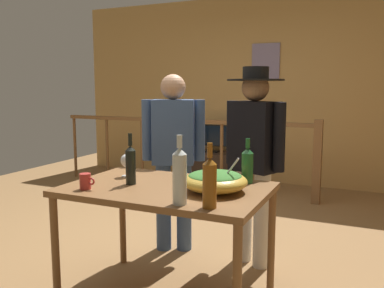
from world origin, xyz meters
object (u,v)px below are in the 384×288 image
object	(u,v)px
flat_screen_tv	(211,136)
person_standing_right	(254,150)
wine_bottle_amber	(210,182)
tv_console	(212,167)
wine_glass	(127,161)
framed_picture	(266,62)
stair_railing	(215,144)
wine_bottle_clear	(180,175)
person_standing_left	(173,150)
wine_bottle_green	(247,165)
salad_bowl	(215,180)
serving_table	(167,198)
mug_red	(86,181)
wine_bottle_dark	(131,164)

from	to	relation	value
flat_screen_tv	person_standing_right	bearing A→B (deg)	-61.69
wine_bottle_amber	flat_screen_tv	bearing A→B (deg)	111.48
tv_console	wine_bottle_amber	xyz separation A→B (m)	(1.44, -3.69, 0.70)
wine_glass	wine_bottle_amber	world-z (taller)	wine_bottle_amber
framed_picture	stair_railing	bearing A→B (deg)	-117.09
wine_bottle_clear	person_standing_left	distance (m)	1.29
wine_bottle_green	salad_bowl	bearing A→B (deg)	-110.75
serving_table	wine_bottle_clear	xyz separation A→B (m)	(0.26, -0.33, 0.24)
wine_bottle_clear	mug_red	world-z (taller)	wine_bottle_clear
framed_picture	wine_bottle_green	world-z (taller)	framed_picture
wine_glass	wine_bottle_green	size ratio (longest dim) A/B	0.54
framed_picture	tv_console	world-z (taller)	framed_picture
salad_bowl	mug_red	bearing A→B (deg)	-159.91
serving_table	person_standing_left	world-z (taller)	person_standing_left
stair_railing	serving_table	xyz separation A→B (m)	(0.73, -2.79, 0.05)
framed_picture	wine_glass	bearing A→B (deg)	-91.71
wine_bottle_amber	person_standing_right	world-z (taller)	person_standing_right
salad_bowl	wine_glass	size ratio (longest dim) A/B	2.44
salad_bowl	person_standing_left	distance (m)	1.05
flat_screen_tv	mug_red	size ratio (longest dim) A/B	5.02
serving_table	salad_bowl	distance (m)	0.37
stair_railing	tv_console	distance (m)	0.77
mug_red	wine_bottle_amber	bearing A→B (deg)	-3.22
salad_bowl	mug_red	world-z (taller)	salad_bowl
wine_bottle_clear	wine_bottle_amber	distance (m)	0.18
wine_bottle_clear	person_standing_left	bearing A→B (deg)	118.41
stair_railing	person_standing_left	size ratio (longest dim) A/B	2.48
flat_screen_tv	salad_bowl	size ratio (longest dim) A/B	1.34
person_standing_left	flat_screen_tv	bearing A→B (deg)	-97.35
wine_bottle_green	mug_red	distance (m)	1.06
person_standing_right	wine_glass	bearing A→B (deg)	63.03
tv_console	wine_glass	distance (m)	3.35
wine_bottle_clear	person_standing_left	xyz separation A→B (m)	(-0.61, 1.13, -0.06)
salad_bowl	wine_bottle_green	size ratio (longest dim) A/B	1.33
flat_screen_tv	wine_bottle_dark	distance (m)	3.47
serving_table	wine_bottle_dark	world-z (taller)	wine_bottle_dark
wine_glass	wine_bottle_clear	size ratio (longest dim) A/B	0.43
wine_glass	person_standing_right	distance (m)	1.00
tv_console	wine_bottle_clear	bearing A→B (deg)	-71.10
flat_screen_tv	wine_bottle_green	size ratio (longest dim) A/B	1.78
flat_screen_tv	wine_glass	world-z (taller)	wine_glass
salad_bowl	person_standing_right	world-z (taller)	person_standing_right
salad_bowl	person_standing_right	distance (m)	0.80
wine_glass	wine_bottle_clear	distance (m)	0.81
serving_table	wine_bottle_amber	distance (m)	0.58
framed_picture	person_standing_left	world-z (taller)	framed_picture
mug_red	tv_console	bearing A→B (deg)	99.03
salad_bowl	wine_bottle_clear	xyz separation A→B (m)	(-0.08, -0.33, 0.09)
salad_bowl	wine_bottle_dark	xyz separation A→B (m)	(-0.58, -0.05, 0.06)
person_standing_left	wine_bottle_dark	bearing A→B (deg)	75.70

